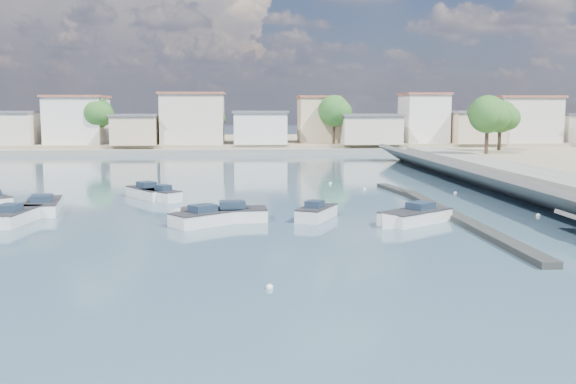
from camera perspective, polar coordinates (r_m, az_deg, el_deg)
The scene contains 15 objects.
ground at distance 70.89m, azimuth 1.53°, elevation 1.64°, with size 400.00×400.00×0.00m, color #27414E.
breakwater at distance 45.57m, azimuth 13.58°, elevation -1.63°, with size 2.00×31.02×0.35m.
far_shore_land at distance 122.55m, azimuth -0.83°, elevation 4.43°, with size 160.00×40.00×1.40m, color gray.
far_shore_quay at distance 101.65m, azimuth -0.17°, elevation 3.64°, with size 160.00×2.50×0.80m, color slate.
far_town at distance 108.56m, azimuth 5.31°, elevation 6.25°, with size 113.01×12.80×8.35m.
shore_trees at distance 99.47m, azimuth 4.78°, elevation 6.88°, with size 74.56×38.32×7.92m.
motorboat_a at distance 44.24m, azimuth -23.07°, elevation -2.02°, with size 2.43×5.44×1.48m.
motorboat_b at distance 42.09m, azimuth 2.66°, elevation -1.88°, with size 3.18×4.25×1.48m.
motorboat_c at distance 41.38m, azimuth -6.12°, elevation -2.08°, with size 6.19×2.48×1.48m.
motorboat_d at distance 41.09m, azimuth 11.00°, elevation -2.24°, with size 5.26×4.68×1.48m.
motorboat_e at distance 48.18m, azimuth -20.93°, elevation -1.18°, with size 3.20×6.27×1.48m.
motorboat_f at distance 51.38m, azimuth -11.40°, elevation -0.32°, with size 3.60×3.64×1.48m.
motorboat_g at distance 52.62m, azimuth -12.10°, elevation -0.15°, with size 4.34×5.16×1.48m.
motorboat_h at distance 40.55m, azimuth -6.66°, elevation -2.28°, with size 5.12×4.53×1.48m.
mooring_buoys at distance 47.37m, azimuth 11.77°, elevation -1.38°, with size 19.04×35.60×0.31m.
Camera 1 is at (-6.84, -30.19, 7.22)m, focal length 40.00 mm.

